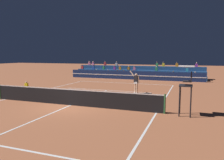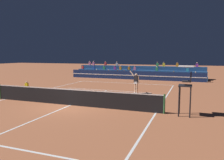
% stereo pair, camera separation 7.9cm
% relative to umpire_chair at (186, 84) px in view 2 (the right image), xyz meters
% --- Properties ---
extents(ground_plane, '(120.00, 120.00, 0.00)m').
position_rel_umpire_chair_xyz_m(ground_plane, '(-7.05, 0.00, -1.72)').
color(ground_plane, '#AD603D').
extents(court_lines, '(11.10, 23.90, 0.01)m').
position_rel_umpire_chair_xyz_m(court_lines, '(-7.05, 0.00, -1.71)').
color(court_lines, white).
rests_on(court_lines, ground).
extents(tennis_net, '(12.00, 0.10, 1.10)m').
position_rel_umpire_chair_xyz_m(tennis_net, '(-7.05, 0.00, -1.17)').
color(tennis_net, '#2D6B38').
rests_on(tennis_net, ground).
extents(sponsor_banner_wall, '(18.00, 0.26, 1.10)m').
position_rel_umpire_chair_xyz_m(sponsor_banner_wall, '(-7.05, 15.93, -1.17)').
color(sponsor_banner_wall, navy).
rests_on(sponsor_banner_wall, ground).
extents(bleacher_stand, '(18.34, 2.85, 2.28)m').
position_rel_umpire_chair_xyz_m(bleacher_stand, '(-7.07, 18.47, -1.06)').
color(bleacher_stand, navy).
rests_on(bleacher_stand, ground).
extents(umpire_chair, '(0.76, 0.84, 2.67)m').
position_rel_umpire_chair_xyz_m(umpire_chair, '(0.00, 0.00, 0.00)').
color(umpire_chair, black).
rests_on(umpire_chair, ground).
extents(ball_kid_courtside, '(0.30, 0.36, 0.84)m').
position_rel_umpire_chair_xyz_m(ball_kid_courtside, '(-13.97, 3.85, -1.39)').
color(ball_kid_courtside, black).
rests_on(ball_kid_courtside, ground).
extents(tennis_player, '(1.25, 0.62, 2.31)m').
position_rel_umpire_chair_xyz_m(tennis_player, '(-4.13, 5.67, -0.74)').
color(tennis_player, beige).
rests_on(tennis_player, ground).
extents(tennis_ball, '(0.07, 0.07, 0.07)m').
position_rel_umpire_chair_xyz_m(tennis_ball, '(-8.73, 2.25, -1.68)').
color(tennis_ball, '#C6DB33').
rests_on(tennis_ball, ground).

